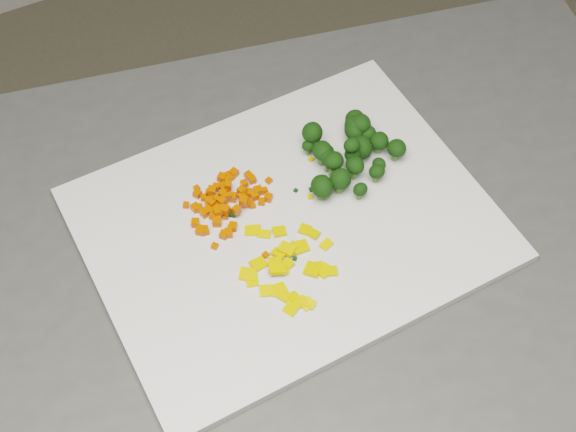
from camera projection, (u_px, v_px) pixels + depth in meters
name	position (u px, v px, depth m)	size (l,w,h in m)	color
counter_block	(302.00, 401.00, 1.24)	(0.89, 0.62, 0.90)	#424240
cutting_board	(288.00, 224.00, 0.87)	(0.42, 0.33, 0.01)	silver
carrot_pile	(227.00, 197.00, 0.87)	(0.09, 0.09, 0.03)	#CF3C02
pepper_pile	(282.00, 263.00, 0.83)	(0.11, 0.11, 0.02)	#E2A90B
broccoli_pile	(352.00, 151.00, 0.89)	(0.11, 0.11, 0.05)	black
carrot_cube_0	(224.00, 201.00, 0.88)	(0.01, 0.01, 0.01)	#CF3C02
carrot_cube_1	(208.00, 201.00, 0.88)	(0.01, 0.01, 0.01)	#CF3C02
carrot_cube_2	(209.00, 193.00, 0.89)	(0.01, 0.01, 0.01)	#CF3C02
carrot_cube_3	(212.00, 203.00, 0.87)	(0.01, 0.01, 0.01)	#CF3C02
carrot_cube_4	(247.00, 203.00, 0.88)	(0.01, 0.01, 0.01)	#CF3C02
carrot_cube_5	(209.00, 210.00, 0.87)	(0.01, 0.01, 0.01)	#CF3C02
carrot_cube_6	(233.00, 226.00, 0.86)	(0.01, 0.01, 0.01)	#CF3C02
carrot_cube_7	(204.00, 198.00, 0.88)	(0.01, 0.01, 0.01)	#CF3C02
carrot_cube_8	(216.00, 206.00, 0.88)	(0.01, 0.01, 0.01)	#CF3C02
carrot_cube_9	(265.00, 191.00, 0.89)	(0.01, 0.01, 0.01)	#CF3C02
carrot_cube_10	(224.00, 185.00, 0.89)	(0.01, 0.01, 0.01)	#CF3C02
carrot_cube_11	(241.00, 196.00, 0.87)	(0.01, 0.01, 0.01)	#CF3C02
carrot_cube_12	(228.00, 185.00, 0.88)	(0.01, 0.01, 0.01)	#CF3C02
carrot_cube_13	(197.00, 189.00, 0.89)	(0.01, 0.01, 0.01)	#CF3C02
carrot_cube_14	(226.00, 216.00, 0.87)	(0.01, 0.01, 0.01)	#CF3C02
carrot_cube_15	(217.00, 212.00, 0.86)	(0.01, 0.01, 0.01)	#CF3C02
carrot_cube_16	(212.00, 191.00, 0.88)	(0.01, 0.01, 0.01)	#CF3C02
carrot_cube_17	(197.00, 194.00, 0.88)	(0.01, 0.01, 0.01)	#CF3C02
carrot_cube_18	(217.00, 199.00, 0.87)	(0.01, 0.01, 0.01)	#CF3C02
carrot_cube_19	(243.00, 196.00, 0.88)	(0.01, 0.01, 0.01)	#CF3C02
carrot_cube_20	(233.00, 227.00, 0.86)	(0.01, 0.01, 0.01)	#CF3C02
carrot_cube_21	(234.00, 173.00, 0.90)	(0.01, 0.01, 0.01)	#CF3C02
carrot_cube_22	(205.00, 231.00, 0.86)	(0.01, 0.01, 0.01)	#CF3C02
carrot_cube_23	(268.00, 198.00, 0.88)	(0.01, 0.01, 0.01)	#CF3C02
carrot_cube_24	(224.00, 235.00, 0.85)	(0.01, 0.01, 0.01)	#CF3C02
carrot_cube_25	(243.00, 201.00, 0.87)	(0.01, 0.01, 0.01)	#CF3C02
carrot_cube_26	(217.00, 217.00, 0.87)	(0.01, 0.01, 0.01)	#CF3C02
carrot_cube_27	(262.00, 202.00, 0.88)	(0.01, 0.01, 0.01)	#CF3C02
carrot_cube_28	(220.00, 186.00, 0.89)	(0.01, 0.01, 0.01)	#CF3C02
carrot_cube_29	(226.00, 190.00, 0.89)	(0.01, 0.01, 0.01)	#CF3C02
carrot_cube_30	(229.00, 233.00, 0.85)	(0.01, 0.01, 0.01)	#CF3C02
carrot_cube_31	(205.00, 213.00, 0.87)	(0.01, 0.01, 0.01)	#CF3C02
carrot_cube_32	(258.00, 191.00, 0.89)	(0.01, 0.01, 0.01)	#CF3C02
carrot_cube_33	(208.00, 206.00, 0.88)	(0.01, 0.01, 0.01)	#CF3C02
carrot_cube_34	(199.00, 208.00, 0.87)	(0.01, 0.01, 0.01)	#CF3C02
carrot_cube_35	(225.00, 210.00, 0.86)	(0.01, 0.01, 0.01)	#CF3C02
carrot_cube_36	(253.00, 205.00, 0.88)	(0.01, 0.01, 0.01)	#CF3C02
carrot_cube_37	(186.00, 205.00, 0.88)	(0.01, 0.01, 0.01)	#CF3C02
carrot_cube_38	(195.00, 208.00, 0.87)	(0.01, 0.01, 0.01)	#CF3C02
carrot_cube_39	(252.00, 180.00, 0.90)	(0.01, 0.01, 0.01)	#CF3C02
carrot_cube_40	(255.00, 196.00, 0.88)	(0.01, 0.01, 0.01)	#CF3C02
carrot_cube_41	(249.00, 193.00, 0.88)	(0.01, 0.01, 0.01)	#CF3C02
carrot_cube_42	(248.00, 175.00, 0.90)	(0.01, 0.01, 0.01)	#CF3C02
carrot_cube_43	(242.00, 191.00, 0.88)	(0.01, 0.01, 0.01)	#CF3C02
carrot_cube_44	(224.00, 206.00, 0.88)	(0.01, 0.01, 0.01)	#CF3C02
carrot_cube_45	(214.00, 199.00, 0.88)	(0.01, 0.01, 0.01)	#CF3C02
carrot_cube_46	(222.00, 209.00, 0.86)	(0.01, 0.01, 0.01)	#CF3C02
carrot_cube_47	(216.00, 187.00, 0.89)	(0.01, 0.01, 0.01)	#CF3C02
carrot_cube_48	(222.00, 194.00, 0.88)	(0.01, 0.01, 0.01)	#CF3C02
carrot_cube_49	(231.00, 178.00, 0.90)	(0.01, 0.01, 0.01)	#CF3C02
carrot_cube_50	(227.00, 180.00, 0.90)	(0.01, 0.01, 0.01)	#CF3C02
carrot_cube_51	(237.00, 210.00, 0.86)	(0.01, 0.01, 0.01)	#CF3C02
carrot_cube_52	(225.00, 196.00, 0.87)	(0.01, 0.01, 0.01)	#CF3C02
carrot_cube_53	(222.00, 201.00, 0.87)	(0.01, 0.01, 0.01)	#CF3C02
carrot_cube_54	(222.00, 178.00, 0.90)	(0.01, 0.01, 0.01)	#CF3C02
carrot_cube_55	(228.00, 184.00, 0.89)	(0.01, 0.01, 0.01)	#CF3C02
carrot_cube_56	(227.00, 176.00, 0.90)	(0.01, 0.01, 0.01)	#CF3C02
carrot_cube_57	(232.00, 197.00, 0.88)	(0.01, 0.01, 0.01)	#CF3C02
carrot_cube_58	(214.00, 216.00, 0.87)	(0.01, 0.01, 0.01)	#CF3C02
carrot_cube_59	(231.00, 228.00, 0.86)	(0.01, 0.01, 0.01)	#CF3C02
carrot_cube_60	(201.00, 230.00, 0.86)	(0.01, 0.01, 0.01)	#CF3C02
carrot_cube_61	(244.00, 184.00, 0.89)	(0.01, 0.01, 0.01)	#CF3C02
carrot_cube_62	(195.00, 223.00, 0.86)	(0.01, 0.01, 0.01)	#CF3C02
carrot_cube_63	(243.00, 191.00, 0.88)	(0.01, 0.01, 0.01)	#CF3C02
carrot_cube_64	(229.00, 196.00, 0.88)	(0.01, 0.01, 0.01)	#CF3C02
carrot_cube_65	(217.00, 222.00, 0.86)	(0.01, 0.01, 0.01)	#CF3C02
pepper_chunk_0	(279.00, 231.00, 0.86)	(0.01, 0.01, 0.00)	#E2A90B
pepper_chunk_1	(313.00, 233.00, 0.86)	(0.01, 0.01, 0.00)	#E2A90B
pepper_chunk_2	(331.00, 271.00, 0.83)	(0.01, 0.01, 0.00)	#E2A90B
pepper_chunk_3	(313.00, 269.00, 0.83)	(0.02, 0.02, 0.00)	#E2A90B
pepper_chunk_4	(293.00, 249.00, 0.85)	(0.01, 0.02, 0.00)	#E2A90B
pepper_chunk_5	(279.00, 253.00, 0.84)	(0.01, 0.01, 0.00)	#E2A90B
pepper_chunk_6	(296.00, 301.00, 0.81)	(0.02, 0.01, 0.00)	#E2A90B
pepper_chunk_7	(292.00, 308.00, 0.81)	(0.02, 0.01, 0.00)	#E2A90B
pepper_chunk_8	(305.00, 229.00, 0.86)	(0.01, 0.01, 0.00)	#E2A90B
pepper_chunk_9	(264.00, 234.00, 0.86)	(0.01, 0.01, 0.00)	#E2A90B
pepper_chunk_10	(326.00, 245.00, 0.85)	(0.01, 0.01, 0.00)	#E2A90B
pepper_chunk_11	(259.00, 264.00, 0.84)	(0.02, 0.01, 0.00)	#E2A90B
pepper_chunk_12	(325.00, 271.00, 0.83)	(0.02, 0.01, 0.00)	#E2A90B
pepper_chunk_13	(279.00, 291.00, 0.82)	(0.01, 0.01, 0.00)	#E2A90B
pepper_chunk_14	(307.00, 303.00, 0.81)	(0.02, 0.01, 0.00)	#E2A90B
pepper_chunk_15	(283.00, 296.00, 0.81)	(0.01, 0.01, 0.00)	#E2A90B
pepper_chunk_16	(308.00, 304.00, 0.81)	(0.01, 0.01, 0.00)	#E2A90B
pepper_chunk_17	(317.00, 268.00, 0.83)	(0.01, 0.01, 0.00)	#E2A90B
pepper_chunk_18	(266.00, 291.00, 0.82)	(0.01, 0.01, 0.00)	#E2A90B
pepper_chunk_19	(286.00, 265.00, 0.83)	(0.01, 0.01, 0.00)	#E2A90B
pepper_chunk_20	(281.00, 269.00, 0.83)	(0.02, 0.01, 0.00)	#E2A90B
pepper_chunk_21	(300.00, 247.00, 0.85)	(0.02, 0.01, 0.00)	#E2A90B
pepper_chunk_22	(281.00, 290.00, 0.82)	(0.02, 0.01, 0.00)	#E2A90B
pepper_chunk_23	(273.00, 291.00, 0.82)	(0.01, 0.01, 0.00)	#E2A90B
pepper_chunk_24	(287.00, 249.00, 0.84)	(0.02, 0.01, 0.00)	#E2A90B
pepper_chunk_25	(253.00, 230.00, 0.86)	(0.02, 0.01, 0.00)	#E2A90B
pepper_chunk_26	(248.00, 274.00, 0.83)	(0.02, 0.01, 0.00)	#E2A90B
pepper_chunk_27	(252.00, 279.00, 0.83)	(0.02, 0.01, 0.00)	#E2A90B
pepper_chunk_28	(275.00, 265.00, 0.83)	(0.02, 0.01, 0.00)	#E2A90B
pepper_chunk_29	(278.00, 269.00, 0.83)	(0.02, 0.01, 0.00)	#E2A90B
pepper_chunk_30	(293.00, 297.00, 0.81)	(0.01, 0.01, 0.00)	#E2A90B
broccoli_floret_0	(339.00, 182.00, 0.88)	(0.03, 0.03, 0.03)	black
broccoli_floret_1	(354.00, 122.00, 0.93)	(0.03, 0.03, 0.03)	black
broccoli_floret_2	(360.00, 150.00, 0.91)	(0.03, 0.03, 0.03)	black
broccoli_floret_3	(333.00, 166.00, 0.89)	(0.03, 0.03, 0.03)	black
broccoli_floret_4	(322.00, 155.00, 0.90)	(0.03, 0.03, 0.03)	black
broccoli_floret_5	(311.00, 137.00, 0.91)	(0.03, 0.03, 0.04)	black
broccoli_floret_6	(378.00, 168.00, 0.90)	(0.02, 0.02, 0.02)	black
broccoli_floret_7	(342.00, 183.00, 0.88)	(0.03, 0.03, 0.03)	black
broccoli_floret_8	(395.00, 151.00, 0.91)	(0.03, 0.03, 0.03)	black
broccoli_floret_9	(378.00, 144.00, 0.91)	(0.03, 0.03, 0.03)	black
broccoli_floret_10	(359.00, 129.00, 0.92)	(0.03, 0.03, 0.04)	black
broccoli_floret_11	(327.00, 156.00, 0.90)	(0.02, 0.02, 0.03)	black
broccoli_floret_12	(354.00, 169.00, 0.89)	(0.03, 0.03, 0.03)	black
broccoli_floret_13	(321.00, 189.00, 0.87)	(0.03, 0.03, 0.03)	black
broccoli_floret_14	(351.00, 150.00, 0.89)	(0.03, 0.03, 0.03)	black
broccoli_floret_15	(354.00, 130.00, 0.92)	(0.03, 0.03, 0.03)	black
broccoli_floret_16	(376.00, 174.00, 0.89)	(0.03, 0.03, 0.02)	black
broccoli_floret_17	(360.00, 192.00, 0.88)	(0.02, 0.02, 0.02)	black
broccoli_floret_18	(308.00, 148.00, 0.91)	(0.02, 0.02, 0.02)	black
broccoli_floret_19	(323.00, 191.00, 0.88)	(0.03, 0.03, 0.03)	black
broccoli_floret_20	(327.00, 162.00, 0.90)	(0.02, 0.02, 0.03)	black
broccoli_floret_21	(353.00, 134.00, 0.92)	(0.03, 0.03, 0.03)	black
broccoli_floret_22	(351.00, 158.00, 0.90)	(0.02, 0.02, 0.03)	black
broccoli_floret_23	(367.00, 137.00, 0.92)	(0.03, 0.03, 0.02)	black
stray_bit_0	(289.00, 254.00, 0.84)	(0.01, 0.01, 0.00)	#E2A90B
stray_bit_1	(311.00, 189.00, 0.89)	(0.00, 0.00, 0.00)	black
stray_bit_2	(311.00, 159.00, 0.91)	(0.01, 0.01, 0.00)	#E2A90B
stray_bit_3	(266.00, 255.00, 0.84)	(0.01, 0.01, 0.00)	#CF3C02
stray_bit_4	(233.00, 214.00, 0.87)	(0.01, 0.01, 0.01)	black
stray_bit_5	(296.00, 190.00, 0.89)	(0.00, 0.00, 0.00)	black
stray_bit_6	(310.00, 197.00, 0.88)	(0.01, 0.01, 0.00)	#E2A90B
stray_bit_7	(215.00, 246.00, 0.85)	(0.01, 0.01, 0.00)	#CF3C02
stray_bit_8	(269.00, 181.00, 0.90)	(0.01, 0.01, 0.00)	#CF3C02
stray_bit_9	(336.00, 173.00, 0.90)	(0.00, 0.00, 0.00)	black
stray_bit_10	(295.00, 259.00, 0.84)	(0.00, 0.00, 0.00)	black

